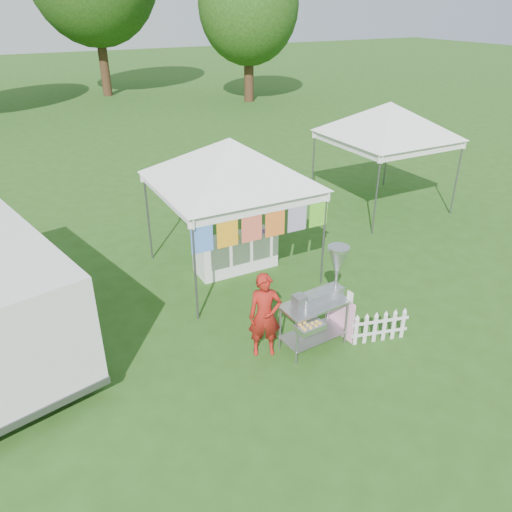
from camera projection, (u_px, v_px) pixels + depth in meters
ground at (322, 357)px, 8.52m from camera, size 120.00×120.00×0.00m
canopy_main at (230, 138)px, 9.89m from camera, size 4.24×4.24×3.45m
canopy_right at (391, 102)px, 13.37m from camera, size 4.24×4.24×3.45m
tree_right at (248, 5)px, 27.58m from camera, size 5.60×5.60×8.42m
donut_cart at (324, 292)px, 8.40m from camera, size 1.29×0.97×1.80m
vendor at (265, 315)px, 8.29m from camera, size 0.65×0.54×1.53m
picket_fence at (380, 328)px, 8.80m from camera, size 1.05×0.30×0.56m
display_table at (236, 253)px, 11.17m from camera, size 1.80×0.70×0.77m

